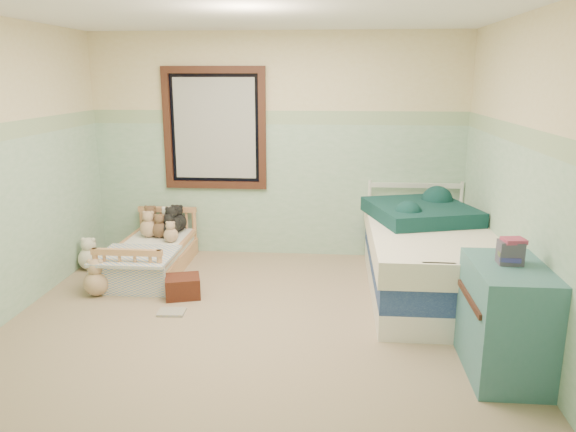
# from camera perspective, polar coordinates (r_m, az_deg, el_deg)

# --- Properties ---
(floor) EXTENTS (4.20, 3.60, 0.02)m
(floor) POSITION_cam_1_polar(r_m,az_deg,el_deg) (4.89, -3.28, -10.37)
(floor) COLOR #786B4F
(floor) RESTS_ON ground
(ceiling) EXTENTS (4.20, 3.60, 0.02)m
(ceiling) POSITION_cam_1_polar(r_m,az_deg,el_deg) (4.48, -3.77, 20.43)
(ceiling) COLOR white
(ceiling) RESTS_ON wall_back
(wall_back) EXTENTS (4.20, 0.04, 2.50)m
(wall_back) POSITION_cam_1_polar(r_m,az_deg,el_deg) (6.28, -1.13, 7.14)
(wall_back) COLOR beige
(wall_back) RESTS_ON floor
(wall_front) EXTENTS (4.20, 0.04, 2.50)m
(wall_front) POSITION_cam_1_polar(r_m,az_deg,el_deg) (2.79, -8.82, -2.05)
(wall_front) COLOR beige
(wall_front) RESTS_ON floor
(wall_left) EXTENTS (0.04, 3.60, 2.50)m
(wall_left) POSITION_cam_1_polar(r_m,az_deg,el_deg) (5.25, -26.91, 4.20)
(wall_left) COLOR beige
(wall_left) RESTS_ON floor
(wall_right) EXTENTS (0.04, 3.60, 2.50)m
(wall_right) POSITION_cam_1_polar(r_m,az_deg,el_deg) (4.70, 22.80, 3.63)
(wall_right) COLOR beige
(wall_right) RESTS_ON floor
(wainscot_mint) EXTENTS (4.20, 0.01, 1.50)m
(wainscot_mint) POSITION_cam_1_polar(r_m,az_deg,el_deg) (6.35, -1.13, 2.64)
(wainscot_mint) COLOR #7FAD8D
(wainscot_mint) RESTS_ON floor
(border_strip) EXTENTS (4.20, 0.01, 0.15)m
(border_strip) POSITION_cam_1_polar(r_m,az_deg,el_deg) (6.24, -1.16, 10.09)
(border_strip) COLOR #558661
(border_strip) RESTS_ON wall_back
(window_frame) EXTENTS (1.16, 0.06, 1.36)m
(window_frame) POSITION_cam_1_polar(r_m,az_deg,el_deg) (6.33, -7.57, 8.90)
(window_frame) COLOR #3B1E13
(window_frame) RESTS_ON wall_back
(window_blinds) EXTENTS (0.92, 0.01, 1.12)m
(window_blinds) POSITION_cam_1_polar(r_m,az_deg,el_deg) (6.34, -7.55, 8.91)
(window_blinds) COLOR beige
(window_blinds) RESTS_ON window_frame
(toddler_bed_frame) EXTENTS (0.68, 1.37, 0.18)m
(toddler_bed_frame) POSITION_cam_1_polar(r_m,az_deg,el_deg) (6.10, -13.88, -4.73)
(toddler_bed_frame) COLOR #B67845
(toddler_bed_frame) RESTS_ON floor
(toddler_mattress) EXTENTS (0.62, 1.31, 0.12)m
(toddler_mattress) POSITION_cam_1_polar(r_m,az_deg,el_deg) (6.05, -13.96, -3.40)
(toddler_mattress) COLOR white
(toddler_mattress) RESTS_ON toddler_bed_frame
(patchwork_quilt) EXTENTS (0.74, 0.68, 0.03)m
(patchwork_quilt) POSITION_cam_1_polar(r_m,az_deg,el_deg) (5.65, -15.37, -3.96)
(patchwork_quilt) COLOR #658BCE
(patchwork_quilt) RESTS_ON toddler_mattress
(plush_bed_brown) EXTENTS (0.21, 0.21, 0.21)m
(plush_bed_brown) POSITION_cam_1_polar(r_m,az_deg,el_deg) (6.51, -13.91, -0.67)
(plush_bed_brown) COLOR brown
(plush_bed_brown) RESTS_ON toddler_mattress
(plush_bed_white) EXTENTS (0.20, 0.20, 0.20)m
(plush_bed_white) POSITION_cam_1_polar(r_m,az_deg,el_deg) (6.45, -12.22, -0.74)
(plush_bed_white) COLOR white
(plush_bed_white) RESTS_ON toddler_mattress
(plush_bed_tan) EXTENTS (0.20, 0.20, 0.20)m
(plush_bed_tan) POSITION_cam_1_polar(r_m,az_deg,el_deg) (6.29, -14.10, -1.22)
(plush_bed_tan) COLOR tan
(plush_bed_tan) RESTS_ON toddler_mattress
(plush_bed_dark) EXTENTS (0.18, 0.18, 0.18)m
(plush_bed_dark) POSITION_cam_1_polar(r_m,az_deg,el_deg) (6.23, -12.09, -1.37)
(plush_bed_dark) COLOR black
(plush_bed_dark) RESTS_ON toddler_mattress
(plush_floor_cream) EXTENTS (0.24, 0.24, 0.24)m
(plush_floor_cream) POSITION_cam_1_polar(r_m,az_deg,el_deg) (6.33, -19.71, -4.15)
(plush_floor_cream) COLOR white
(plush_floor_cream) RESTS_ON floor
(plush_floor_tan) EXTENTS (0.24, 0.24, 0.24)m
(plush_floor_tan) POSITION_cam_1_polar(r_m,az_deg,el_deg) (5.58, -19.06, -6.53)
(plush_floor_tan) COLOR tan
(plush_floor_tan) RESTS_ON floor
(twin_bed_frame) EXTENTS (1.07, 2.13, 0.22)m
(twin_bed_frame) POSITION_cam_1_polar(r_m,az_deg,el_deg) (5.50, 14.05, -6.60)
(twin_bed_frame) COLOR white
(twin_bed_frame) RESTS_ON floor
(twin_boxspring) EXTENTS (1.07, 2.13, 0.22)m
(twin_boxspring) POSITION_cam_1_polar(r_m,az_deg,el_deg) (5.43, 14.19, -4.42)
(twin_boxspring) COLOR navy
(twin_boxspring) RESTS_ON twin_bed_frame
(twin_mattress) EXTENTS (1.11, 2.17, 0.22)m
(twin_mattress) POSITION_cam_1_polar(r_m,az_deg,el_deg) (5.36, 14.33, -2.19)
(twin_mattress) COLOR white
(twin_mattress) RESTS_ON twin_boxspring
(teal_blanket) EXTENTS (1.14, 1.18, 0.14)m
(teal_blanket) POSITION_cam_1_polar(r_m,az_deg,el_deg) (5.59, 13.45, 0.45)
(teal_blanket) COLOR #0B3236
(teal_blanket) RESTS_ON twin_mattress
(dresser) EXTENTS (0.49, 0.79, 0.79)m
(dresser) POSITION_cam_1_polar(r_m,az_deg,el_deg) (4.15, 21.45, -9.92)
(dresser) COLOR #386F71
(dresser) RESTS_ON floor
(book_stack) EXTENTS (0.16, 0.12, 0.16)m
(book_stack) POSITION_cam_1_polar(r_m,az_deg,el_deg) (4.03, 21.89, -3.51)
(book_stack) COLOR #4B3733
(book_stack) RESTS_ON dresser
(red_pillow) EXTENTS (0.38, 0.36, 0.20)m
(red_pillow) POSITION_cam_1_polar(r_m,az_deg,el_deg) (5.35, -10.77, -7.15)
(red_pillow) COLOR maroon
(red_pillow) RESTS_ON floor
(floor_book) EXTENTS (0.24, 0.19, 0.02)m
(floor_book) POSITION_cam_1_polar(r_m,az_deg,el_deg) (5.04, -11.88, -9.65)
(floor_book) COLOR gold
(floor_book) RESTS_ON floor
(extra_plush_0) EXTENTS (0.21, 0.21, 0.21)m
(extra_plush_0) POSITION_cam_1_polar(r_m,az_deg,el_deg) (6.45, -11.29, -0.64)
(extra_plush_0) COLOR black
(extra_plush_0) RESTS_ON toddler_mattress
(extra_plush_1) EXTENTS (0.21, 0.21, 0.21)m
(extra_plush_1) POSITION_cam_1_polar(r_m,az_deg,el_deg) (6.35, -11.85, -0.90)
(extra_plush_1) COLOR black
(extra_plush_1) RESTS_ON toddler_mattress
(extra_plush_2) EXTENTS (0.16, 0.16, 0.16)m
(extra_plush_2) POSITION_cam_1_polar(r_m,az_deg,el_deg) (6.05, -11.94, -1.92)
(extra_plush_2) COLOR tan
(extra_plush_2) RESTS_ON toddler_mattress
(extra_plush_3) EXTENTS (0.18, 0.18, 0.18)m
(extra_plush_3) POSITION_cam_1_polar(r_m,az_deg,el_deg) (6.24, -13.03, -1.37)
(extra_plush_3) COLOR brown
(extra_plush_3) RESTS_ON toddler_mattress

